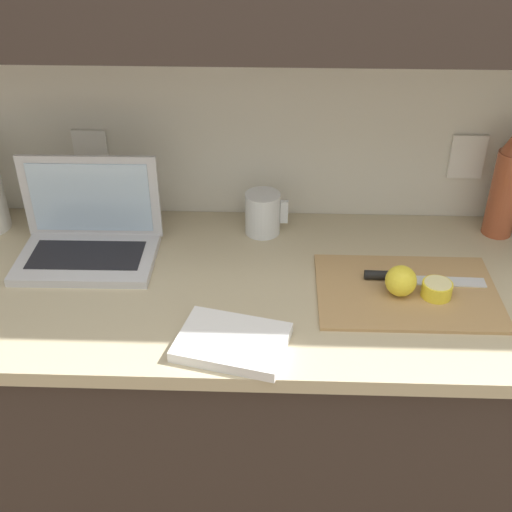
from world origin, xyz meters
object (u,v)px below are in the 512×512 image
laptop (89,233)px  knife (403,277)px  lemon_half_cut (437,289)px  measuring_cup (263,213)px  bottle_water_clear (508,183)px  lemon_whole_beside (401,281)px  cutting_board (407,292)px

laptop → knife: 0.77m
lemon_half_cut → measuring_cup: 0.49m
lemon_half_cut → bottle_water_clear: 0.39m
laptop → lemon_whole_beside: size_ratio=4.84×
cutting_board → lemon_half_cut: lemon_half_cut is taller
bottle_water_clear → measuring_cup: bearing=-178.4°
lemon_half_cut → lemon_whole_beside: (-0.08, 0.00, 0.02)m
bottle_water_clear → laptop: bearing=-172.7°
laptop → knife: (0.76, -0.10, -0.04)m
knife → lemon_half_cut: (0.06, -0.06, 0.01)m
laptop → measuring_cup: laptop is taller
cutting_board → lemon_half_cut: size_ratio=6.03×
measuring_cup → lemon_whole_beside: bearing=-40.9°
cutting_board → lemon_whole_beside: 0.05m
cutting_board → measuring_cup: (-0.34, 0.26, 0.05)m
knife → lemon_whole_beside: size_ratio=3.96×
knife → lemon_whole_beside: lemon_whole_beside is taller
laptop → lemon_whole_beside: laptop is taller
laptop → knife: size_ratio=1.22×
lemon_whole_beside → bottle_water_clear: 0.43m
laptop → lemon_half_cut: 0.85m
laptop → cutting_board: laptop is taller
bottle_water_clear → knife: bearing=-139.9°
knife → bottle_water_clear: bearing=41.8°
cutting_board → knife: knife is taller
laptop → lemon_whole_beside: 0.76m
laptop → lemon_whole_beside: (0.75, -0.16, -0.01)m
knife → lemon_half_cut: 0.09m
cutting_board → measuring_cup: 0.43m
laptop → bottle_water_clear: 1.06m
lemon_whole_beside → bottle_water_clear: bottle_water_clear is taller
bottle_water_clear → measuring_cup: bottle_water_clear is taller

